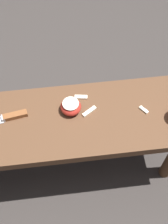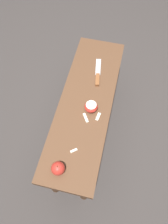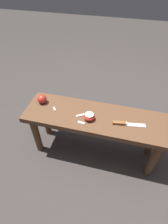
# 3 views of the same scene
# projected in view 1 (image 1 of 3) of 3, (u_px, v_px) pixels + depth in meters

# --- Properties ---
(ground_plane) EXTENTS (8.00, 8.00, 0.00)m
(ground_plane) POSITION_uv_depth(u_px,v_px,m) (67.00, 164.00, 1.55)
(ground_plane) COLOR #383330
(wooden_bench) EXTENTS (1.05, 0.32, 0.44)m
(wooden_bench) POSITION_uv_depth(u_px,v_px,m) (63.00, 130.00, 1.24)
(wooden_bench) COLOR brown
(wooden_bench) RESTS_ON ground_plane
(knife) EXTENTS (0.23, 0.06, 0.02)m
(knife) POSITION_uv_depth(u_px,v_px,m) (7.00, 118.00, 1.17)
(knife) COLOR #B7BABF
(knife) RESTS_ON wooden_bench
(apple_cut) EXTENTS (0.08, 0.08, 0.05)m
(apple_cut) POSITION_uv_depth(u_px,v_px,m) (71.00, 107.00, 1.17)
(apple_cut) COLOR red
(apple_cut) RESTS_ON wooden_bench
(apple_slice_near_knife) EXTENTS (0.03, 0.04, 0.01)m
(apple_slice_near_knife) POSITION_uv_depth(u_px,v_px,m) (144.00, 110.00, 1.19)
(apple_slice_near_knife) COLOR white
(apple_slice_near_knife) RESTS_ON wooden_bench
(apple_slice_center) EXTENTS (0.06, 0.05, 0.01)m
(apple_slice_center) POSITION_uv_depth(u_px,v_px,m) (89.00, 111.00, 1.19)
(apple_slice_center) COLOR white
(apple_slice_center) RESTS_ON wooden_bench
(apple_slice_near_bowl) EXTENTS (0.05, 0.02, 0.01)m
(apple_slice_near_bowl) POSITION_uv_depth(u_px,v_px,m) (81.00, 97.00, 1.22)
(apple_slice_near_bowl) COLOR white
(apple_slice_near_bowl) RESTS_ON wooden_bench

